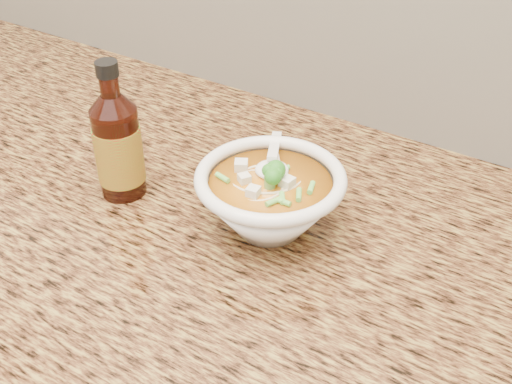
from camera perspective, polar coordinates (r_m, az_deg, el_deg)
The scene contains 3 objects.
counter_slab at distance 0.82m, azimuth -2.15°, elevation -3.53°, with size 4.00×0.68×0.04m, color olive.
soup_bowl at distance 0.76m, azimuth 1.28°, elevation -0.70°, with size 0.18×0.19×0.10m.
hot_sauce_bottle at distance 0.83m, azimuth -12.16°, elevation 4.00°, with size 0.06×0.06×0.18m.
Camera 1 is at (0.37, 1.16, 1.39)m, focal length 45.00 mm.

